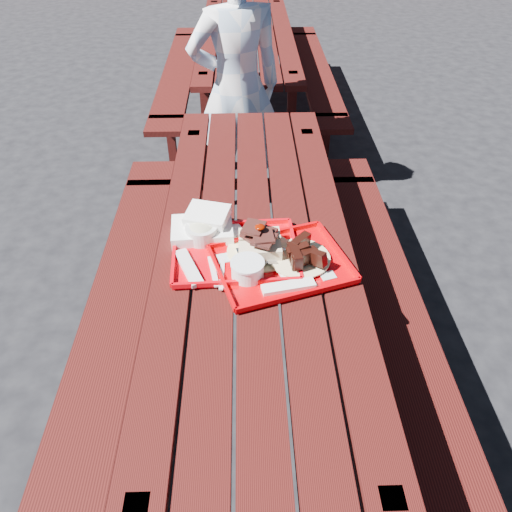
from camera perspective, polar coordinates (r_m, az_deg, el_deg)
name	(u,v)px	position (r m, az deg, el deg)	size (l,w,h in m)	color
ground	(255,368)	(2.44, -0.09, -12.65)	(60.00, 60.00, 0.00)	black
picnic_table_near	(255,282)	(2.02, -0.11, -2.93)	(1.41, 2.40, 0.75)	#390D0B
picnic_table_far	(247,54)	(4.50, -1.06, 22.04)	(1.41, 2.40, 0.75)	#390D0B
near_tray	(235,244)	(1.85, -2.46, 1.35)	(0.48, 0.39, 0.14)	red
far_tray	(280,264)	(1.78, 2.73, -0.90)	(0.55, 0.48, 0.08)	#BE0005
white_cloth	(204,227)	(1.94, -5.99, 3.37)	(0.25, 0.21, 0.10)	white
person	(236,89)	(3.15, -2.24, 18.54)	(0.58, 0.38, 1.58)	#9DB5D3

